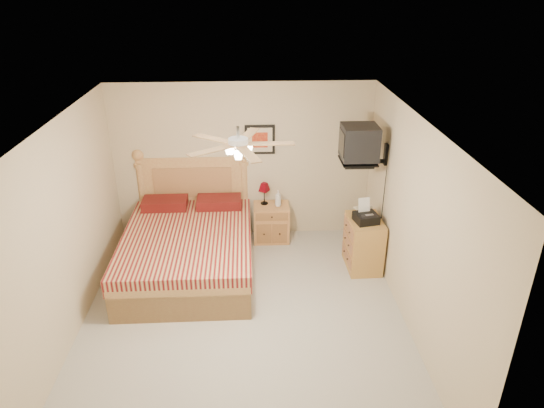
% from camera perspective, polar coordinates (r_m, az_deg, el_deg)
% --- Properties ---
extents(floor, '(4.50, 4.50, 0.00)m').
position_cam_1_polar(floor, '(6.25, -3.30, -13.32)').
color(floor, '#A9A498').
rests_on(floor, ground).
extents(ceiling, '(4.00, 4.50, 0.04)m').
position_cam_1_polar(ceiling, '(5.08, -4.00, 9.26)').
color(ceiling, white).
rests_on(ceiling, ground).
extents(wall_back, '(4.00, 0.04, 2.50)m').
position_cam_1_polar(wall_back, '(7.61, -3.45, 4.93)').
color(wall_back, '#C9B694').
rests_on(wall_back, ground).
extents(wall_front, '(4.00, 0.04, 2.50)m').
position_cam_1_polar(wall_front, '(3.74, -3.96, -19.96)').
color(wall_front, '#C9B694').
rests_on(wall_front, ground).
extents(wall_left, '(0.04, 4.50, 2.50)m').
position_cam_1_polar(wall_left, '(5.95, -23.30, -3.40)').
color(wall_left, '#C9B694').
rests_on(wall_left, ground).
extents(wall_right, '(0.04, 4.50, 2.50)m').
position_cam_1_polar(wall_right, '(5.87, 16.34, -2.65)').
color(wall_right, '#C9B694').
rests_on(wall_right, ground).
extents(bed, '(1.77, 2.31, 1.49)m').
position_cam_1_polar(bed, '(6.84, -10.06, -2.53)').
color(bed, '#BA794B').
rests_on(bed, ground).
extents(nightstand, '(0.56, 0.43, 0.61)m').
position_cam_1_polar(nightstand, '(7.78, -0.08, -2.19)').
color(nightstand, '#AC7445').
rests_on(nightstand, ground).
extents(table_lamp, '(0.23, 0.23, 0.36)m').
position_cam_1_polar(table_lamp, '(7.63, -0.92, 1.26)').
color(table_lamp, '#5B010A').
rests_on(table_lamp, nightstand).
extents(lotion_bottle, '(0.11, 0.11, 0.26)m').
position_cam_1_polar(lotion_bottle, '(7.58, 0.72, 0.69)').
color(lotion_bottle, silver).
rests_on(lotion_bottle, nightstand).
extents(framed_picture, '(0.46, 0.04, 0.46)m').
position_cam_1_polar(framed_picture, '(7.47, -1.44, 7.58)').
color(framed_picture, black).
rests_on(framed_picture, wall_back).
extents(dresser, '(0.47, 0.67, 0.77)m').
position_cam_1_polar(dresser, '(7.15, 10.71, -4.57)').
color(dresser, '#B17737').
rests_on(dresser, ground).
extents(fax_machine, '(0.36, 0.38, 0.32)m').
position_cam_1_polar(fax_machine, '(6.83, 11.07, -0.87)').
color(fax_machine, black).
rests_on(fax_machine, dresser).
extents(magazine_lower, '(0.28, 0.32, 0.03)m').
position_cam_1_polar(magazine_lower, '(7.16, 10.02, -0.85)').
color(magazine_lower, beige).
rests_on(magazine_lower, dresser).
extents(magazine_upper, '(0.26, 0.32, 0.02)m').
position_cam_1_polar(magazine_upper, '(7.15, 10.10, -0.69)').
color(magazine_upper, gray).
rests_on(magazine_upper, magazine_lower).
extents(wall_tv, '(0.56, 0.46, 0.58)m').
position_cam_1_polar(wall_tv, '(6.76, 11.47, 6.84)').
color(wall_tv, black).
rests_on(wall_tv, wall_right).
extents(ceiling_fan, '(1.14, 1.14, 0.28)m').
position_cam_1_polar(ceiling_fan, '(4.93, -3.99, 7.05)').
color(ceiling_fan, silver).
rests_on(ceiling_fan, ceiling).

